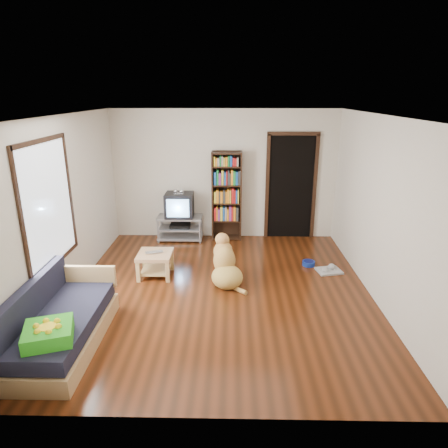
{
  "coord_description": "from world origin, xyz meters",
  "views": [
    {
      "loc": [
        0.16,
        -5.46,
        2.89
      ],
      "look_at": [
        0.03,
        0.56,
        0.9
      ],
      "focal_mm": 32.0,
      "sensor_mm": 36.0,
      "label": 1
    }
  ],
  "objects_px": {
    "dog_bowl": "(308,263)",
    "sofa": "(60,325)",
    "green_cushion": "(48,333)",
    "grey_rag": "(329,271)",
    "crt_tv": "(180,204)",
    "coffee_table": "(155,260)",
    "laptop": "(154,253)",
    "tv_stand": "(180,227)",
    "dog": "(225,265)",
    "bookshelf": "(227,191)"
  },
  "relations": [
    {
      "from": "green_cushion",
      "to": "dog",
      "type": "bearing_deg",
      "value": 32.38
    },
    {
      "from": "green_cushion",
      "to": "grey_rag",
      "type": "relative_size",
      "value": 1.19
    },
    {
      "from": "dog_bowl",
      "to": "coffee_table",
      "type": "xyz_separation_m",
      "value": [
        -2.6,
        -0.46,
        0.24
      ]
    },
    {
      "from": "coffee_table",
      "to": "dog_bowl",
      "type": "bearing_deg",
      "value": 10.0
    },
    {
      "from": "sofa",
      "to": "coffee_table",
      "type": "xyz_separation_m",
      "value": [
        0.78,
        1.92,
        0.02
      ]
    },
    {
      "from": "green_cushion",
      "to": "tv_stand",
      "type": "distance_m",
      "value": 4.25
    },
    {
      "from": "crt_tv",
      "to": "bookshelf",
      "type": "distance_m",
      "value": 0.99
    },
    {
      "from": "dog_bowl",
      "to": "coffee_table",
      "type": "distance_m",
      "value": 2.65
    },
    {
      "from": "tv_stand",
      "to": "sofa",
      "type": "bearing_deg",
      "value": -105.02
    },
    {
      "from": "laptop",
      "to": "dog_bowl",
      "type": "bearing_deg",
      "value": -6.87
    },
    {
      "from": "coffee_table",
      "to": "dog",
      "type": "height_order",
      "value": "dog"
    },
    {
      "from": "dog_bowl",
      "to": "green_cushion",
      "type": "bearing_deg",
      "value": -138.31
    },
    {
      "from": "bookshelf",
      "to": "green_cushion",
      "type": "bearing_deg",
      "value": -112.96
    },
    {
      "from": "green_cushion",
      "to": "sofa",
      "type": "height_order",
      "value": "sofa"
    },
    {
      "from": "coffee_table",
      "to": "laptop",
      "type": "bearing_deg",
      "value": -90.0
    },
    {
      "from": "grey_rag",
      "to": "coffee_table",
      "type": "height_order",
      "value": "coffee_table"
    },
    {
      "from": "dog_bowl",
      "to": "tv_stand",
      "type": "xyz_separation_m",
      "value": [
        -2.41,
        1.25,
        0.23
      ]
    },
    {
      "from": "dog_bowl",
      "to": "crt_tv",
      "type": "bearing_deg",
      "value": 152.1
    },
    {
      "from": "sofa",
      "to": "dog",
      "type": "relative_size",
      "value": 2.05
    },
    {
      "from": "crt_tv",
      "to": "dog",
      "type": "height_order",
      "value": "crt_tv"
    },
    {
      "from": "laptop",
      "to": "sofa",
      "type": "bearing_deg",
      "value": -129.91
    },
    {
      "from": "green_cushion",
      "to": "dog_bowl",
      "type": "height_order",
      "value": "green_cushion"
    },
    {
      "from": "crt_tv",
      "to": "sofa",
      "type": "height_order",
      "value": "crt_tv"
    },
    {
      "from": "green_cushion",
      "to": "dog_bowl",
      "type": "xyz_separation_m",
      "value": [
        3.26,
        2.9,
        -0.46
      ]
    },
    {
      "from": "laptop",
      "to": "dog",
      "type": "distance_m",
      "value": 1.17
    },
    {
      "from": "bookshelf",
      "to": "sofa",
      "type": "bearing_deg",
      "value": -117.32
    },
    {
      "from": "sofa",
      "to": "coffee_table",
      "type": "bearing_deg",
      "value": 67.92
    },
    {
      "from": "crt_tv",
      "to": "coffee_table",
      "type": "height_order",
      "value": "crt_tv"
    },
    {
      "from": "tv_stand",
      "to": "crt_tv",
      "type": "distance_m",
      "value": 0.47
    },
    {
      "from": "grey_rag",
      "to": "sofa",
      "type": "bearing_deg",
      "value": -149.98
    },
    {
      "from": "sofa",
      "to": "bookshelf",
      "type": "bearing_deg",
      "value": 62.68
    },
    {
      "from": "green_cushion",
      "to": "laptop",
      "type": "distance_m",
      "value": 2.5
    },
    {
      "from": "grey_rag",
      "to": "tv_stand",
      "type": "height_order",
      "value": "tv_stand"
    },
    {
      "from": "tv_stand",
      "to": "bookshelf",
      "type": "xyz_separation_m",
      "value": [
        0.95,
        0.09,
        0.73
      ]
    },
    {
      "from": "crt_tv",
      "to": "green_cushion",
      "type": "bearing_deg",
      "value": -101.5
    },
    {
      "from": "bookshelf",
      "to": "dog",
      "type": "height_order",
      "value": "bookshelf"
    },
    {
      "from": "green_cushion",
      "to": "dog_bowl",
      "type": "relative_size",
      "value": 2.17
    },
    {
      "from": "tv_stand",
      "to": "coffee_table",
      "type": "distance_m",
      "value": 1.72
    },
    {
      "from": "crt_tv",
      "to": "tv_stand",
      "type": "bearing_deg",
      "value": -90.0
    },
    {
      "from": "laptop",
      "to": "green_cushion",
      "type": "bearing_deg",
      "value": -122.68
    },
    {
      "from": "bookshelf",
      "to": "crt_tv",
      "type": "bearing_deg",
      "value": -175.68
    },
    {
      "from": "green_cushion",
      "to": "crt_tv",
      "type": "xyz_separation_m",
      "value": [
        0.85,
        4.18,
        0.24
      ]
    },
    {
      "from": "green_cushion",
      "to": "crt_tv",
      "type": "relative_size",
      "value": 0.82
    },
    {
      "from": "green_cushion",
      "to": "crt_tv",
      "type": "distance_m",
      "value": 4.27
    },
    {
      "from": "green_cushion",
      "to": "sofa",
      "type": "bearing_deg",
      "value": 84.71
    },
    {
      "from": "green_cushion",
      "to": "crt_tv",
      "type": "bearing_deg",
      "value": 59.92
    },
    {
      "from": "dog_bowl",
      "to": "coffee_table",
      "type": "relative_size",
      "value": 0.4
    },
    {
      "from": "laptop",
      "to": "dog_bowl",
      "type": "height_order",
      "value": "laptop"
    },
    {
      "from": "dog_bowl",
      "to": "sofa",
      "type": "xyz_separation_m",
      "value": [
        -3.38,
        -2.38,
        0.22
      ]
    },
    {
      "from": "grey_rag",
      "to": "coffee_table",
      "type": "bearing_deg",
      "value": -175.88
    }
  ]
}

